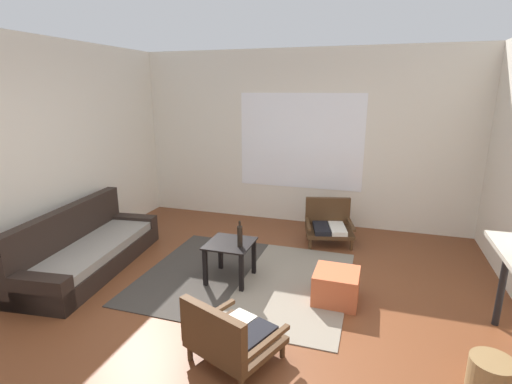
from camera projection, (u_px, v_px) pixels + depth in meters
ground_plane at (233, 323)px, 3.56m from camera, size 7.80×7.80×0.00m
far_wall_with_window at (301, 139)px, 6.03m from camera, size 5.60×0.13×2.70m
side_wall_left at (17, 159)px, 4.27m from camera, size 0.12×6.60×2.70m
area_rug at (245, 278)px, 4.41m from camera, size 2.31×2.02×0.01m
couch at (87, 250)px, 4.61m from camera, size 0.96×2.11×0.75m
coffee_table at (230, 251)px, 4.29m from camera, size 0.50×0.51×0.45m
armchair_by_window at (329, 223)px, 5.42m from camera, size 0.75×0.69×0.60m
armchair_striped_foreground at (229, 336)px, 2.97m from camera, size 0.80×0.77×0.56m
ottoman_orange at (336, 286)px, 3.90m from camera, size 0.45×0.45×0.32m
glass_bottle at (240, 236)px, 4.13m from camera, size 0.06×0.06×0.29m
wicker_basket at (491, 375)px, 2.74m from camera, size 0.31×0.31×0.25m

